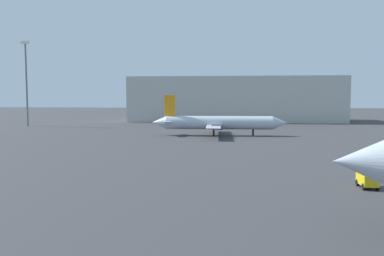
# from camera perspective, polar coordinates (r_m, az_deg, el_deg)

# --- Properties ---
(airplane_distant) EXTENTS (29.10, 21.68, 8.71)m
(airplane_distant) POSITION_cam_1_polar(r_m,az_deg,el_deg) (82.74, 3.88, 0.78)
(airplane_distant) COLOR #B2BCCC
(airplane_distant) RESTS_ON ground_plane
(baggage_cart) EXTENTS (1.37, 2.40, 1.30)m
(baggage_cart) POSITION_cam_1_polar(r_m,az_deg,el_deg) (38.45, 24.54, -6.99)
(baggage_cart) COLOR gold
(baggage_cart) RESTS_ON ground_plane
(light_mast_left) EXTENTS (2.40, 0.50, 24.20)m
(light_mast_left) POSITION_cam_1_polar(r_m,az_deg,el_deg) (120.66, -23.32, 6.65)
(light_mast_left) COLOR slate
(light_mast_left) RESTS_ON ground_plane
(terminal_building) EXTENTS (71.18, 26.60, 15.08)m
(terminal_building) POSITION_cam_1_polar(r_m,az_deg,el_deg) (137.13, 6.35, 4.24)
(terminal_building) COLOR #B7B7B2
(terminal_building) RESTS_ON ground_plane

